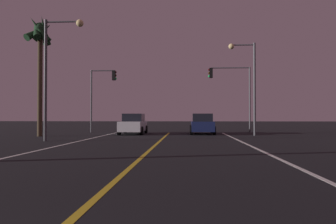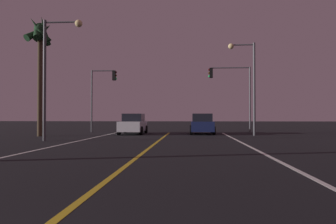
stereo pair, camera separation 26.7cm
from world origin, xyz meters
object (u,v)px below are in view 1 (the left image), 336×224
(car_oncoming, at_px, (133,124))
(traffic_light_near_right, at_px, (230,84))
(street_lamp_left_mid, at_px, (55,62))
(street_lamp_right_far, at_px, (248,76))
(traffic_light_near_left, at_px, (103,87))
(palm_tree_left_mid, at_px, (40,41))
(car_ahead_far, at_px, (202,124))

(car_oncoming, distance_m, traffic_light_near_right, 9.51)
(traffic_light_near_right, relative_size, street_lamp_left_mid, 0.82)
(traffic_light_near_right, xyz_separation_m, street_lamp_right_far, (0.78, -4.27, 0.19))
(traffic_light_near_right, xyz_separation_m, street_lamp_left_mid, (-11.74, -10.63, 0.27))
(car_oncoming, xyz_separation_m, street_lamp_left_mid, (-3.34, -7.98, 3.85))
(traffic_light_near_left, distance_m, palm_tree_left_mid, 7.42)
(traffic_light_near_left, distance_m, street_lamp_left_mid, 10.64)
(street_lamp_right_far, bearing_deg, car_oncoming, -9.99)
(car_oncoming, bearing_deg, palm_tree_left_mid, -61.47)
(traffic_light_near_left, relative_size, palm_tree_left_mid, 0.65)
(street_lamp_right_far, bearing_deg, car_ahead_far, -29.23)
(street_lamp_left_mid, bearing_deg, palm_tree_left_mid, 124.23)
(car_ahead_far, bearing_deg, street_lamp_right_far, -119.23)
(traffic_light_near_left, height_order, street_lamp_right_far, street_lamp_right_far)
(palm_tree_left_mid, bearing_deg, traffic_light_near_left, 63.24)
(street_lamp_right_far, xyz_separation_m, palm_tree_left_mid, (-15.58, -1.86, 2.44))
(car_oncoming, relative_size, traffic_light_near_right, 0.73)
(car_ahead_far, relative_size, traffic_light_near_right, 0.73)
(car_ahead_far, xyz_separation_m, car_oncoming, (-5.74, -0.31, 0.00))
(traffic_light_near_left, bearing_deg, car_oncoming, -38.74)
(palm_tree_left_mid, bearing_deg, car_oncoming, 28.53)
(street_lamp_right_far, bearing_deg, traffic_light_near_right, -79.65)
(street_lamp_left_mid, bearing_deg, car_oncoming, 67.27)
(car_ahead_far, distance_m, street_lamp_right_far, 5.45)
(traffic_light_near_right, relative_size, street_lamp_right_far, 0.83)
(car_ahead_far, distance_m, traffic_light_near_right, 5.04)
(traffic_light_near_left, bearing_deg, palm_tree_left_mid, -116.76)
(car_ahead_far, distance_m, car_oncoming, 5.75)
(car_oncoming, bearing_deg, street_lamp_left_mid, -22.73)
(traffic_light_near_right, bearing_deg, traffic_light_near_left, 0.00)
(palm_tree_left_mid, bearing_deg, car_ahead_far, 17.32)
(traffic_light_near_right, bearing_deg, car_oncoming, 17.55)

